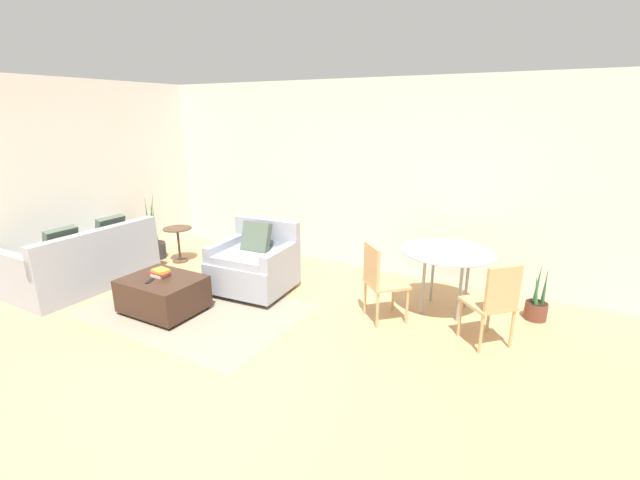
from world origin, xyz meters
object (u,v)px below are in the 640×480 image
at_px(dining_chair_near_right, 494,299).
at_px(tv_remote_primary, 150,281).
at_px(potted_plant_small, 536,306).
at_px(dining_chair_near_left, 380,278).
at_px(side_table, 178,238).
at_px(potted_plant, 154,245).
at_px(ottoman, 163,293).
at_px(dining_table, 448,258).
at_px(couch, 87,265).
at_px(book_stack, 160,273).
at_px(armchair, 254,264).

bearing_deg(dining_chair_near_right, tv_remote_primary, -161.90).
height_order(tv_remote_primary, potted_plant_small, potted_plant_small).
bearing_deg(dining_chair_near_left, side_table, 174.30).
bearing_deg(potted_plant, ottoman, -38.07).
xyz_separation_m(dining_table, dining_chair_near_right, (0.61, -0.61, -0.15)).
bearing_deg(dining_table, couch, -160.65).
bearing_deg(dining_chair_near_right, potted_plant_small, 66.91).
relative_size(tv_remote_primary, potted_plant, 0.14).
height_order(potted_plant, dining_chair_near_left, potted_plant).
distance_m(ottoman, book_stack, 0.25).
bearing_deg(potted_plant_small, potted_plant, -173.76).
bearing_deg(dining_chair_near_right, side_table, 175.76).
relative_size(armchair, side_table, 1.86).
bearing_deg(book_stack, dining_chair_near_left, 22.44).
xyz_separation_m(armchair, tv_remote_primary, (-0.61, -1.17, 0.06)).
height_order(potted_plant, dining_table, potted_plant).
distance_m(dining_chair_near_left, dining_chair_near_right, 1.21).
bearing_deg(side_table, book_stack, -50.09).
distance_m(ottoman, potted_plant, 2.13).
height_order(armchair, tv_remote_primary, armchair).
bearing_deg(dining_chair_near_left, ottoman, -155.92).
bearing_deg(dining_chair_near_right, potted_plant, 176.94).
relative_size(book_stack, potted_plant_small, 0.37).
relative_size(armchair, tv_remote_primary, 6.97).
bearing_deg(book_stack, dining_chair_near_right, 15.33).
height_order(couch, potted_plant_small, couch).
relative_size(couch, potted_plant, 1.62).
distance_m(book_stack, potted_plant, 2.06).
distance_m(armchair, side_table, 1.79).
distance_m(couch, book_stack, 1.49).
xyz_separation_m(ottoman, dining_chair_near_left, (2.32, 1.04, 0.29)).
bearing_deg(tv_remote_primary, book_stack, 98.84).
relative_size(couch, book_stack, 7.27).
relative_size(tv_remote_primary, potted_plant_small, 0.22).
bearing_deg(dining_chair_near_left, potted_plant, 176.02).
bearing_deg(couch, armchair, 24.51).
relative_size(tv_remote_primary, dining_table, 0.14).
xyz_separation_m(armchair, potted_plant_small, (3.34, 0.89, -0.21)).
height_order(couch, dining_table, couch).
xyz_separation_m(potted_plant, dining_table, (4.61, 0.33, 0.45)).
height_order(ottoman, potted_plant_small, potted_plant_small).
height_order(tv_remote_primary, dining_chair_near_left, dining_chair_near_left).
bearing_deg(potted_plant, couch, -83.86).
height_order(ottoman, potted_plant, potted_plant).
relative_size(ottoman, side_table, 1.62).
bearing_deg(armchair, book_stack, -122.99).
bearing_deg(couch, side_table, 74.83).
height_order(dining_chair_near_left, potted_plant_small, dining_chair_near_left).
bearing_deg(armchair, tv_remote_primary, -117.70).
bearing_deg(potted_plant, potted_plant_small, 6.24).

